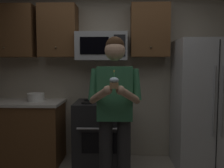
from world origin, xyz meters
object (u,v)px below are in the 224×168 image
(cupcake, at_px, (114,83))
(microwave, at_px, (102,47))
(bowl_large_white, at_px, (36,97))
(person, at_px, (115,107))
(oven_range, at_px, (102,133))
(refrigerator, at_px, (207,104))

(cupcake, bearing_deg, microwave, 99.24)
(microwave, relative_size, bowl_large_white, 2.92)
(person, relative_size, cupcake, 10.13)
(oven_range, height_order, bowl_large_white, bowl_large_white)
(bowl_large_white, bearing_deg, cupcake, -46.36)
(oven_range, xyz_separation_m, cupcake, (0.21, -1.19, 0.83))
(microwave, bearing_deg, oven_range, -90.02)
(refrigerator, relative_size, person, 1.02)
(microwave, distance_m, refrigerator, 1.72)
(person, bearing_deg, oven_range, 103.90)
(oven_range, relative_size, microwave, 1.26)
(refrigerator, distance_m, bowl_large_white, 2.48)
(cupcake, bearing_deg, refrigerator, 41.77)
(refrigerator, xyz_separation_m, bowl_large_white, (-2.48, 0.10, 0.08))
(refrigerator, xyz_separation_m, cupcake, (-1.29, -1.15, 0.39))
(refrigerator, distance_m, cupcake, 1.77)
(oven_range, height_order, cupcake, cupcake)
(microwave, bearing_deg, cupcake, -80.76)
(oven_range, distance_m, person, 1.03)
(microwave, xyz_separation_m, refrigerator, (1.50, -0.16, -0.82))
(microwave, relative_size, person, 0.42)
(oven_range, height_order, refrigerator, refrigerator)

